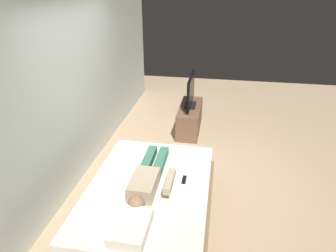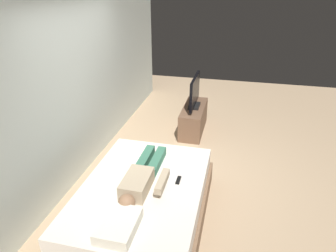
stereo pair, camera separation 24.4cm
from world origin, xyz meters
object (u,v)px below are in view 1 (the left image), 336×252
tv (191,92)px  person (148,179)px  bed (149,205)px  remote (184,180)px  pillow (131,228)px  tv_stand (190,118)px

tv → person: bearing=175.2°
bed → remote: 0.52m
bed → tv: 2.64m
bed → tv: size_ratio=2.37×
bed → person: size_ratio=1.66×
tv → remote: bearing=-175.4°
person → tv: tv is taller
person → remote: size_ratio=8.40×
pillow → remote: bearing=-23.5°
pillow → tv: 3.32m
tv → tv_stand: bearing=0.0°
person → tv_stand: (2.55, -0.21, -0.37)m
bed → pillow: size_ratio=4.35×
pillow → tv: bearing=-3.5°
remote → tv: 2.42m
person → tv_stand: bearing=-4.8°
pillow → person: size_ratio=0.38×
bed → remote: bearing=-65.4°
tv_stand → bed: bearing=175.5°
bed → tv_stand: size_ratio=1.90×
person → remote: (0.15, -0.40, -0.07)m
bed → pillow: 0.80m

